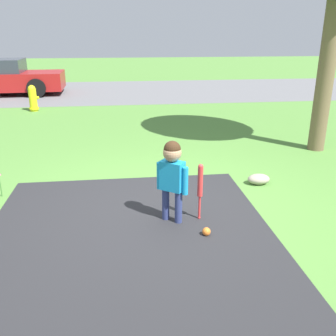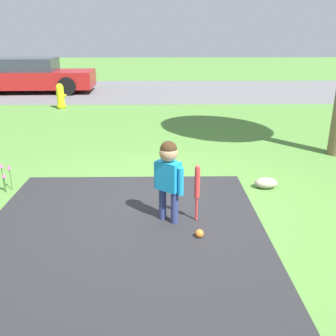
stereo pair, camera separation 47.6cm
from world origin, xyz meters
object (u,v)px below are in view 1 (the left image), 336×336
at_px(sports_ball, 206,232).
at_px(fire_hydrant, 33,98).
at_px(baseball_bat, 200,184).
at_px(child, 172,170).

distance_m(sports_ball, fire_hydrant, 8.30).
relative_size(baseball_bat, sports_ball, 7.49).
bearing_deg(baseball_bat, sports_ball, -89.82).
bearing_deg(child, fire_hydrant, 149.83).
height_order(child, baseball_bat, child).
distance_m(baseball_bat, fire_hydrant, 7.92).
bearing_deg(sports_ball, fire_hydrant, 114.48).
bearing_deg(fire_hydrant, child, -66.59).
distance_m(child, baseball_bat, 0.39).
relative_size(child, baseball_bat, 1.41).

